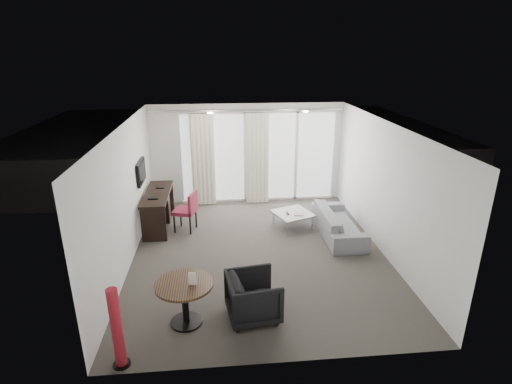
{
  "coord_description": "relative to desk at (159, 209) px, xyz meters",
  "views": [
    {
      "loc": [
        -0.75,
        -7.14,
        3.94
      ],
      "look_at": [
        0.0,
        0.6,
        1.1
      ],
      "focal_mm": 28.0,
      "sensor_mm": 36.0,
      "label": 1
    }
  ],
  "objects": [
    {
      "name": "window_panel",
      "position": [
        2.47,
        1.45,
        0.79
      ],
      "size": [
        4.0,
        0.02,
        2.38
      ],
      "primitive_type": null,
      "color": "white",
      "rests_on": "ground"
    },
    {
      "name": "remote",
      "position": [
        2.94,
        -0.41,
        -0.05
      ],
      "size": [
        0.05,
        0.15,
        0.02
      ],
      "primitive_type": null,
      "rotation": [
        0.0,
        0.0,
        0.02
      ],
      "color": "black",
      "rests_on": "coffee_table"
    },
    {
      "name": "rattan_chair_b",
      "position": [
        4.57,
        3.41,
        -0.03
      ],
      "size": [
        0.58,
        0.58,
        0.75
      ],
      "primitive_type": null,
      "rotation": [
        0.0,
        0.0,
        -0.14
      ],
      "color": "#452A1F",
      "rests_on": "terrace_slab"
    },
    {
      "name": "tub_armchair",
      "position": [
        1.88,
        -3.54,
        -0.05
      ],
      "size": [
        0.88,
        0.86,
        0.71
      ],
      "primitive_type": "imported",
      "rotation": [
        0.0,
        0.0,
        1.71
      ],
      "color": "black",
      "rests_on": "floor"
    },
    {
      "name": "curtain_left",
      "position": [
        1.02,
        1.28,
        0.79
      ],
      "size": [
        0.6,
        0.2,
        2.38
      ],
      "primitive_type": null,
      "color": "silver",
      "rests_on": "ground"
    },
    {
      "name": "red_lamp",
      "position": [
        0.06,
        -4.37,
        0.17
      ],
      "size": [
        0.29,
        0.29,
        1.16
      ],
      "primitive_type": "cylinder",
      "rotation": [
        0.0,
        0.0,
        0.32
      ],
      "color": "maroon",
      "rests_on": "floor"
    },
    {
      "name": "window_frame",
      "position": [
        2.47,
        1.43,
        0.79
      ],
      "size": [
        4.1,
        0.06,
        2.44
      ],
      "primitive_type": null,
      "color": "white",
      "rests_on": "ground"
    },
    {
      "name": "wall_right",
      "position": [
        4.67,
        -1.54,
        0.89
      ],
      "size": [
        0.0,
        6.0,
        2.6
      ],
      "primitive_type": "cube",
      "color": "silver",
      "rests_on": "ground"
    },
    {
      "name": "curtain_track",
      "position": [
        2.17,
        1.28,
        2.04
      ],
      "size": [
        4.8,
        0.04,
        0.04
      ],
      "primitive_type": null,
      "color": "#B2B2B7",
      "rests_on": "ceiling"
    },
    {
      "name": "ceiling",
      "position": [
        2.17,
        -1.54,
        2.19
      ],
      "size": [
        5.0,
        6.0,
        0.0
      ],
      "primitive_type": "cube",
      "color": "white",
      "rests_on": "ground"
    },
    {
      "name": "desk_chair",
      "position": [
        0.62,
        -0.3,
        0.05
      ],
      "size": [
        0.62,
        0.59,
        0.91
      ],
      "primitive_type": null,
      "rotation": [
        0.0,
        0.0,
        -0.31
      ],
      "color": "maroon",
      "rests_on": "floor"
    },
    {
      "name": "tv",
      "position": [
        -0.29,
        -0.09,
        0.94
      ],
      "size": [
        0.05,
        0.8,
        0.5
      ],
      "primitive_type": null,
      "color": "black",
      "rests_on": "wall_left"
    },
    {
      "name": "rattan_chair_a",
      "position": [
        3.56,
        3.36,
        0.05
      ],
      "size": [
        0.8,
        0.8,
        0.91
      ],
      "primitive_type": null,
      "rotation": [
        0.0,
        0.0,
        -0.36
      ],
      "color": "#452A1F",
      "rests_on": "terrace_slab"
    },
    {
      "name": "downlight_a",
      "position": [
        1.27,
        0.06,
        2.18
      ],
      "size": [
        0.12,
        0.12,
        0.02
      ],
      "primitive_type": "cylinder",
      "color": "#FFE0B2",
      "rests_on": "ceiling"
    },
    {
      "name": "wall_left",
      "position": [
        -0.33,
        -1.54,
        0.89
      ],
      "size": [
        0.0,
        6.0,
        2.6
      ],
      "primitive_type": "cube",
      "color": "silver",
      "rests_on": "ground"
    },
    {
      "name": "menu_card",
      "position": [
        0.98,
        -3.63,
        0.31
      ],
      "size": [
        0.11,
        0.03,
        0.2
      ],
      "primitive_type": null,
      "rotation": [
        0.0,
        0.0,
        -0.1
      ],
      "color": "white",
      "rests_on": "round_table"
    },
    {
      "name": "sofa",
      "position": [
        4.0,
        -0.85,
        -0.12
      ],
      "size": [
        0.76,
        1.95,
        0.57
      ],
      "primitive_type": "imported",
      "rotation": [
        0.0,
        0.0,
        1.57
      ],
      "color": "gray",
      "rests_on": "floor"
    },
    {
      "name": "round_table",
      "position": [
        0.85,
        -3.59,
        -0.06
      ],
      "size": [
        1.09,
        1.09,
        0.69
      ],
      "primitive_type": null,
      "rotation": [
        0.0,
        0.0,
        -0.32
      ],
      "color": "#3F2818",
      "rests_on": "floor"
    },
    {
      "name": "balustrade",
      "position": [
        2.47,
        4.41,
        0.09
      ],
      "size": [
        5.5,
        0.06,
        1.05
      ],
      "primitive_type": null,
      "color": "#B2B2B7",
      "rests_on": "terrace_slab"
    },
    {
      "name": "magazine",
      "position": [
        3.21,
        -0.43,
        -0.05
      ],
      "size": [
        0.27,
        0.31,
        0.02
      ],
      "primitive_type": null,
      "rotation": [
        0.0,
        0.0,
        -0.22
      ],
      "color": "gray",
      "rests_on": "coffee_table"
    },
    {
      "name": "desk",
      "position": [
        0.0,
        0.0,
        0.0
      ],
      "size": [
        0.55,
        1.74,
        0.82
      ],
      "primitive_type": null,
      "color": "black",
      "rests_on": "floor"
    },
    {
      "name": "curtain_right",
      "position": [
        2.42,
        1.28,
        0.79
      ],
      "size": [
        0.6,
        0.2,
        2.38
      ],
      "primitive_type": null,
      "color": "silver",
      "rests_on": "ground"
    },
    {
      "name": "coffee_table",
      "position": [
        3.07,
        -0.37,
        -0.23
      ],
      "size": [
        1.02,
        1.02,
        0.35
      ],
      "primitive_type": null,
      "rotation": [
        0.0,
        0.0,
        0.37
      ],
      "color": "gray",
      "rests_on": "floor"
    },
    {
      "name": "downlight_b",
      "position": [
        3.37,
        0.06,
        2.18
      ],
      "size": [
        0.12,
        0.12,
        0.02
      ],
      "primitive_type": "cylinder",
      "color": "#FFE0B2",
      "rests_on": "ceiling"
    },
    {
      "name": "rattan_table",
      "position": [
        3.23,
        2.62,
        -0.14
      ],
      "size": [
        0.63,
        0.63,
        0.54
      ],
      "primitive_type": null,
      "rotation": [
        0.0,
        0.0,
        -0.19
      ],
      "color": "#452A1F",
      "rests_on": "terrace_slab"
    },
    {
      "name": "terrace_slab",
      "position": [
        2.47,
        2.96,
        -0.47
      ],
      "size": [
        5.6,
        3.0,
        0.12
      ],
      "primitive_type": "cube",
      "color": "#4D4D50",
      "rests_on": "ground"
    },
    {
      "name": "floor",
      "position": [
        2.17,
        -1.54,
        -0.41
      ],
      "size": [
        5.0,
        6.0,
        0.0
      ],
      "primitive_type": "cube",
      "color": "#423D37",
      "rests_on": "ground"
    },
    {
      "name": "wall_front",
      "position": [
        2.17,
        -4.54,
        0.89
      ],
      "size": [
        5.0,
        0.0,
        2.6
      ],
      "primitive_type": "cube",
      "color": "silver",
      "rests_on": "ground"
    }
  ]
}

